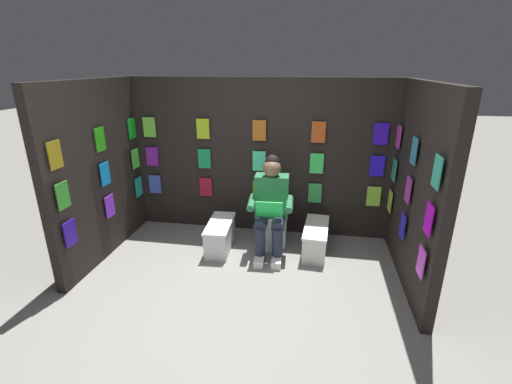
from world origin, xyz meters
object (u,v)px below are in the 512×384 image
Objects in this scene: comic_longbox_near at (316,239)px; comic_longbox_far at (220,235)px; toilet at (272,219)px; person_reading at (271,206)px.

comic_longbox_near is 1.06× the size of comic_longbox_far.
toilet is at bearing -10.99° from comic_longbox_near.
toilet is 1.03× the size of comic_longbox_near.
comic_longbox_far is (1.17, 0.12, 0.01)m from comic_longbox_near.
comic_longbox_near is (-0.55, -0.08, -0.43)m from person_reading.
comic_longbox_near is 1.18m from comic_longbox_far.
toilet is 0.35m from person_reading.
toilet reaches higher than comic_longbox_near.
comic_longbox_far reaches higher than comic_longbox_near.
toilet is at bearing -90.35° from person_reading.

